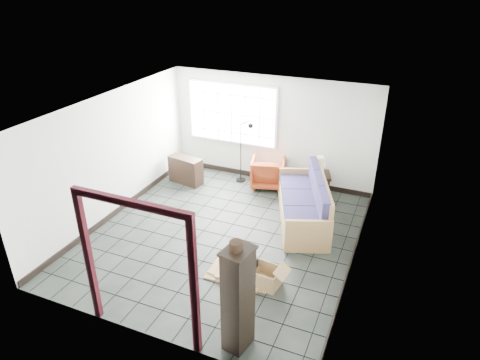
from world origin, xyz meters
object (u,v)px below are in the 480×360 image
at_px(futon_sofa, 306,205).
at_px(side_table, 318,178).
at_px(armchair, 268,171).
at_px(tall_shelf, 238,299).

relative_size(futon_sofa, side_table, 3.75).
height_order(armchair, side_table, armchair).
bearing_deg(armchair, tall_shelf, 89.99).
xyz_separation_m(armchair, tall_shelf, (1.27, -4.80, 0.42)).
distance_m(futon_sofa, tall_shelf, 3.60).
xyz_separation_m(side_table, tall_shelf, (0.03, -4.74, 0.35)).
bearing_deg(tall_shelf, futon_sofa, 100.48).
height_order(futon_sofa, armchair, futon_sofa).
relative_size(armchair, tall_shelf, 0.49).
height_order(futon_sofa, side_table, futon_sofa).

